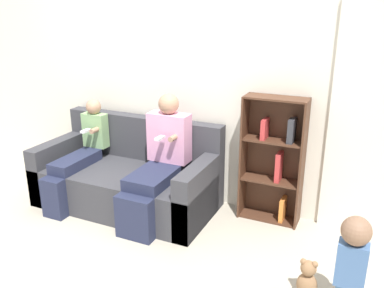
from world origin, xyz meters
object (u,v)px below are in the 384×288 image
at_px(couch, 128,179).
at_px(child_seated, 78,155).
at_px(toddler_standing, 352,261).
at_px(adult_seated, 158,159).
at_px(bookshelf, 274,159).
at_px(teddy_bear, 307,279).

distance_m(couch, child_seated, 0.57).
bearing_deg(toddler_standing, couch, 160.88).
height_order(couch, child_seated, child_seated).
xyz_separation_m(couch, toddler_standing, (2.21, -0.77, 0.16)).
xyz_separation_m(adult_seated, child_seated, (-0.92, -0.05, -0.09)).
distance_m(toddler_standing, bookshelf, 1.38).
bearing_deg(teddy_bear, toddler_standing, -19.75).
distance_m(adult_seated, teddy_bear, 1.70).
height_order(couch, bookshelf, bookshelf).
height_order(adult_seated, child_seated, adult_seated).
bearing_deg(toddler_standing, teddy_bear, 160.25).
xyz_separation_m(toddler_standing, bookshelf, (-0.79, 1.11, 0.18)).
xyz_separation_m(child_seated, teddy_bear, (2.45, -0.53, -0.37)).
height_order(toddler_standing, teddy_bear, toddler_standing).
height_order(adult_seated, bookshelf, bookshelf).
bearing_deg(couch, bookshelf, 13.75).
bearing_deg(couch, toddler_standing, -19.12).
bearing_deg(bookshelf, child_seated, -165.77).
bearing_deg(couch, teddy_bear, -19.04).
bearing_deg(adult_seated, couch, 167.72).
bearing_deg(child_seated, couch, 15.54).
bearing_deg(adult_seated, toddler_standing, -20.64).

